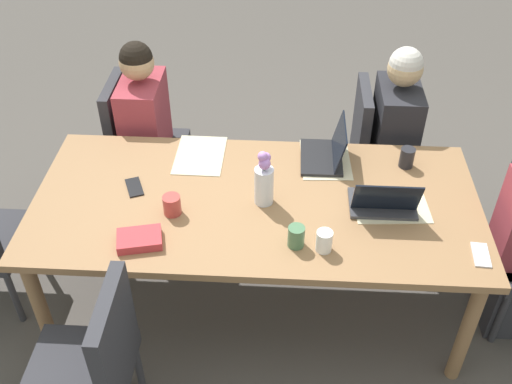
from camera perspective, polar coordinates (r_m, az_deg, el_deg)
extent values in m
plane|color=#4C4742|center=(3.47, 0.00, -10.20)|extent=(10.00, 10.00, 0.00)
cube|color=olive|center=(2.95, 0.00, -1.05)|extent=(2.21, 1.03, 0.04)
cylinder|color=olive|center=(3.63, 16.76, -1.64)|extent=(0.07, 0.07, 0.71)
cylinder|color=olive|center=(3.70, -15.61, -0.44)|extent=(0.07, 0.07, 0.71)
cylinder|color=olive|center=(3.05, 19.53, -12.39)|extent=(0.07, 0.07, 0.71)
cylinder|color=olive|center=(3.14, -19.84, -10.64)|extent=(0.07, 0.07, 0.71)
cylinder|color=#333338|center=(3.39, 22.30, -11.10)|extent=(0.04, 0.04, 0.37)
cylinder|color=#333338|center=(3.63, 20.86, -6.50)|extent=(0.04, 0.04, 0.37)
cube|color=#2D2D33|center=(3.89, -9.96, 3.83)|extent=(0.44, 0.44, 0.08)
cube|color=#2D2D33|center=(3.80, -13.23, 7.13)|extent=(0.06, 0.42, 0.45)
cylinder|color=#333338|center=(4.14, -6.55, 2.77)|extent=(0.04, 0.04, 0.37)
cylinder|color=#333338|center=(3.85, -7.37, -0.61)|extent=(0.04, 0.04, 0.37)
cylinder|color=#333338|center=(4.22, -11.65, 2.91)|extent=(0.04, 0.04, 0.37)
cylinder|color=#333338|center=(3.93, -12.83, -0.40)|extent=(0.04, 0.04, 0.37)
cube|color=#2D2D33|center=(3.96, -9.83, 1.15)|extent=(0.36, 0.34, 0.45)
cube|color=#93333D|center=(3.69, -10.64, 6.94)|extent=(0.24, 0.40, 0.50)
sphere|color=tan|center=(3.50, -11.37, 12.04)|extent=(0.20, 0.20, 0.20)
sphere|color=black|center=(3.49, -11.43, 12.47)|extent=(0.19, 0.19, 0.19)
cube|color=#2D2D33|center=(3.87, 12.46, 3.18)|extent=(0.44, 0.44, 0.08)
cube|color=#2D2D33|center=(3.69, 10.11, 6.62)|extent=(0.06, 0.42, 0.45)
cylinder|color=#333338|center=(4.19, 14.32, 2.12)|extent=(0.04, 0.04, 0.37)
cylinder|color=#333338|center=(3.89, 15.07, -1.28)|extent=(0.04, 0.04, 0.37)
cylinder|color=#333338|center=(4.13, 9.14, 2.35)|extent=(0.04, 0.04, 0.37)
cylinder|color=#333338|center=(3.83, 9.51, -1.09)|extent=(0.04, 0.04, 0.37)
cube|color=#2D2D33|center=(3.93, 12.19, 0.49)|extent=(0.36, 0.34, 0.45)
cube|color=#232328|center=(3.66, 13.19, 6.28)|extent=(0.24, 0.40, 0.50)
sphere|color=tan|center=(3.48, 14.10, 11.37)|extent=(0.20, 0.20, 0.20)
sphere|color=beige|center=(3.46, 14.18, 11.80)|extent=(0.19, 0.19, 0.19)
cube|color=#2D2D33|center=(2.79, -16.54, -16.30)|extent=(0.44, 0.44, 0.08)
cube|color=#2D2D33|center=(2.52, -13.47, -13.40)|extent=(0.06, 0.42, 0.45)
cylinder|color=#333338|center=(3.13, -18.18, -15.36)|extent=(0.04, 0.04, 0.37)
cylinder|color=#333338|center=(3.02, -11.15, -16.18)|extent=(0.04, 0.04, 0.37)
cylinder|color=#333338|center=(3.71, -20.08, -4.98)|extent=(0.04, 0.04, 0.37)
cylinder|color=#333338|center=(3.48, -22.10, -9.33)|extent=(0.04, 0.04, 0.37)
cylinder|color=silver|center=(2.87, 0.77, 0.60)|extent=(0.09, 0.09, 0.20)
sphere|color=#B27AC6|center=(2.76, 0.64, 3.43)|extent=(0.05, 0.05, 0.05)
cylinder|color=#477A3D|center=(2.78, 0.64, 2.80)|extent=(0.01, 0.01, 0.08)
sphere|color=#B27AC6|center=(2.78, 0.83, 2.72)|extent=(0.06, 0.06, 0.06)
cylinder|color=#477A3D|center=(2.79, 0.82, 2.41)|extent=(0.01, 0.01, 0.04)
sphere|color=#B27AC6|center=(2.79, 0.95, 3.33)|extent=(0.05, 0.05, 0.05)
cylinder|color=#477A3D|center=(2.81, 0.95, 2.89)|extent=(0.01, 0.01, 0.05)
cube|color=beige|center=(2.97, 12.78, -1.30)|extent=(0.38, 0.28, 0.00)
cube|color=beige|center=(3.24, -5.39, 3.53)|extent=(0.26, 0.36, 0.00)
cube|color=beige|center=(3.22, 6.67, 3.11)|extent=(0.28, 0.37, 0.00)
cube|color=black|center=(3.21, 6.26, 3.32)|extent=(0.22, 0.32, 0.02)
cube|color=black|center=(3.16, 7.98, 4.79)|extent=(0.05, 0.31, 0.20)
cube|color=#38383D|center=(2.96, 11.97, -1.11)|extent=(0.32, 0.22, 0.02)
cube|color=black|center=(2.84, 12.40, -0.55)|extent=(0.31, 0.08, 0.19)
cylinder|color=#AD3D38|center=(2.86, -8.05, -1.24)|extent=(0.09, 0.09, 0.10)
cylinder|color=#232328|center=(3.22, 14.25, 3.22)|extent=(0.08, 0.08, 0.11)
cylinder|color=white|center=(2.66, 6.54, -4.68)|extent=(0.07, 0.07, 0.10)
cylinder|color=#47704C|center=(2.67, 3.87, -4.27)|extent=(0.08, 0.08, 0.11)
cube|color=#B73338|center=(2.75, -11.10, -4.47)|extent=(0.23, 0.18, 0.04)
cube|color=black|center=(3.07, -11.57, 0.46)|extent=(0.12, 0.17, 0.01)
cube|color=silver|center=(2.84, 20.74, -5.65)|extent=(0.08, 0.15, 0.01)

